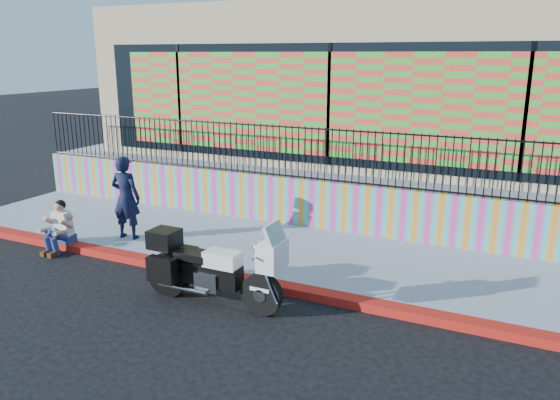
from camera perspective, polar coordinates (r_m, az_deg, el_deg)
The scene contains 10 objects.
ground at distance 9.94m, azimuth -3.72°, elevation -8.76°, with size 90.00×90.00×0.00m, color black.
red_curb at distance 9.91m, azimuth -3.73°, elevation -8.37°, with size 16.00×0.30×0.15m, color red.
sidewalk at distance 11.27m, azimuth 0.37°, elevation -5.37°, with size 16.00×3.00×0.15m, color #8D93AA.
mural_wall at distance 12.48m, azimuth 3.50°, elevation -0.36°, with size 16.00×0.20×1.10m, color #D73891.
metal_fence at distance 12.23m, azimuth 3.58°, elevation 4.85°, with size 15.80×0.04×1.20m, color black, non-canonical shape.
elevated_platform at distance 17.21m, azimuth 9.91°, elevation 3.48°, with size 16.00×10.00×1.25m, color #8D93AA.
storefront_building at distance 16.68m, azimuth 10.11°, elevation 12.20°, with size 14.00×8.06×4.00m.
police_motorcycle at distance 9.03m, azimuth -7.29°, elevation -6.93°, with size 2.48×0.82×1.54m.
police_officer at distance 12.05m, azimuth -15.81°, elevation 0.25°, with size 0.65×0.43×1.80m, color black.
seated_man at distance 12.22m, azimuth -22.19°, elevation -3.04°, with size 0.54×0.71×1.06m.
Camera 1 is at (4.48, -7.92, 4.00)m, focal length 35.00 mm.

